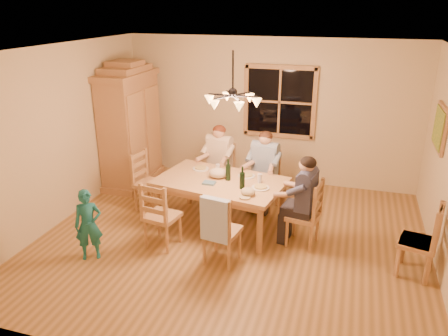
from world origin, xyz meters
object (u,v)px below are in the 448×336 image
(chandelier, at_px, (233,100))
(adult_slate_man, at_px, (305,190))
(armoire, at_px, (131,129))
(chair_far_right, at_px, (264,191))
(dining_table, at_px, (220,186))
(adult_woman, at_px, (219,153))
(chair_end_left, at_px, (150,192))
(adult_plaid_man, at_px, (265,161))
(chair_near_left, at_px, (163,226))
(chair_spare_front, at_px, (416,253))
(wine_bottle_b, at_px, (242,178))
(wine_bottle_a, at_px, (228,170))
(chair_end_right, at_px, (303,225))
(chair_spare_back, at_px, (416,253))
(chair_far_left, at_px, (219,182))
(child, at_px, (88,225))
(chair_near_right, at_px, (222,241))

(chandelier, height_order, adult_slate_man, chandelier)
(armoire, xyz_separation_m, chair_far_right, (2.63, -0.39, -0.75))
(dining_table, relative_size, adult_woman, 2.33)
(chair_end_left, bearing_deg, adult_plaid_man, 117.98)
(armoire, relative_size, chair_end_left, 2.32)
(chair_near_left, xyz_separation_m, chair_spare_front, (3.35, 0.27, 0.00))
(adult_slate_man, bearing_deg, wine_bottle_b, 99.41)
(chair_end_left, xyz_separation_m, adult_plaid_man, (1.79, 0.61, 0.54))
(adult_plaid_man, xyz_separation_m, chair_spare_front, (2.24, -1.35, -0.54))
(chair_near_left, relative_size, chair_spare_front, 1.00)
(chair_far_right, distance_m, chair_spare_front, 2.62)
(chandelier, bearing_deg, wine_bottle_b, 60.49)
(wine_bottle_a, height_order, chair_spare_front, wine_bottle_a)
(wine_bottle_b, bearing_deg, chair_end_right, 0.11)
(armoire, relative_size, chair_spare_back, 2.32)
(chandelier, bearing_deg, chair_spare_back, -3.29)
(dining_table, bearing_deg, chair_end_right, -9.30)
(chair_end_left, xyz_separation_m, wine_bottle_a, (1.40, -0.17, 0.62))
(chair_near_left, bearing_deg, chair_far_left, 90.00)
(adult_slate_man, relative_size, child, 0.88)
(wine_bottle_b, bearing_deg, adult_woman, 121.54)
(chair_near_right, bearing_deg, adult_woman, 117.90)
(chandelier, bearing_deg, adult_slate_man, 10.18)
(chair_near_left, bearing_deg, adult_woman, 90.00)
(chandelier, relative_size, child, 0.78)
(chandelier, height_order, chair_end_right, chandelier)
(armoire, distance_m, adult_slate_man, 3.70)
(chair_end_right, bearing_deg, chair_spare_front, -93.16)
(adult_plaid_man, distance_m, adult_slate_man, 1.29)
(child, bearing_deg, wine_bottle_b, 3.00)
(chair_spare_back, bearing_deg, dining_table, 95.88)
(dining_table, distance_m, chair_near_right, 1.07)
(dining_table, bearing_deg, chandelier, -52.92)
(chair_near_left, relative_size, chair_spare_back, 1.00)
(child, bearing_deg, adult_slate_man, -6.55)
(adult_plaid_man, xyz_separation_m, adult_slate_man, (0.78, -1.03, 0.00))
(chair_end_right, bearing_deg, dining_table, 90.00)
(adult_slate_man, distance_m, wine_bottle_a, 1.20)
(chair_near_left, xyz_separation_m, child, (-0.80, -0.59, 0.19))
(chair_near_left, height_order, wine_bottle_a, wine_bottle_a)
(armoire, height_order, chair_end_right, armoire)
(armoire, relative_size, dining_table, 1.13)
(chair_near_left, height_order, wine_bottle_b, wine_bottle_b)
(adult_plaid_man, xyz_separation_m, chair_spare_back, (2.24, -1.35, -0.54))
(dining_table, distance_m, chair_end_left, 1.35)
(chair_spare_front, bearing_deg, chair_far_left, 74.81)
(adult_woman, height_order, chair_spare_front, adult_woman)
(armoire, height_order, chair_end_left, armoire)
(chandelier, relative_size, adult_slate_man, 0.88)
(adult_slate_man, distance_m, chair_spare_back, 1.59)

